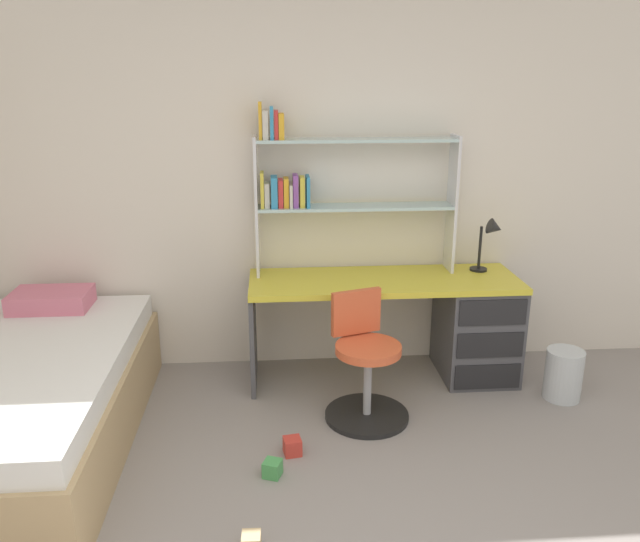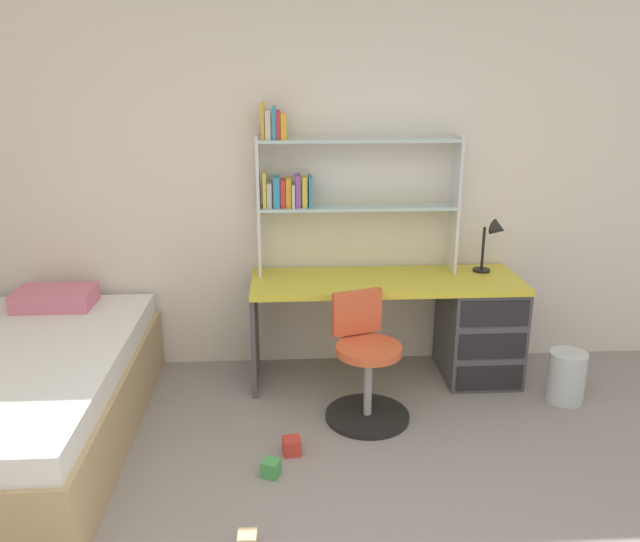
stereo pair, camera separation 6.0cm
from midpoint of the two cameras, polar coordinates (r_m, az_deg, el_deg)
room_shell at (r=3.21m, az=-20.19°, el=2.95°), size 6.05×6.28×2.59m
desk at (r=4.46m, az=12.39°, el=-4.51°), size 1.82×0.60×0.73m
bookshelf_hutch at (r=4.23m, az=1.41°, el=8.17°), size 1.35×0.22×1.15m
desk_lamp at (r=4.46m, az=15.90°, el=2.97°), size 0.20×0.17×0.38m
swivel_chair at (r=3.90m, az=4.65°, el=-9.03°), size 0.52×0.52×0.78m
bed_platform at (r=4.00m, az=-25.46°, el=-10.55°), size 1.27×2.06×0.68m
waste_bin at (r=4.44m, az=21.78°, el=-8.87°), size 0.24×0.24×0.34m
toy_block_red_0 at (r=3.66m, az=-2.09°, el=-15.56°), size 0.11×0.11×0.10m
toy_block_natural_2 at (r=3.07m, az=-5.98°, el=-23.20°), size 0.09×0.09×0.08m
toy_block_green_3 at (r=3.50m, az=-3.95°, el=-17.38°), size 0.11×0.11×0.09m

